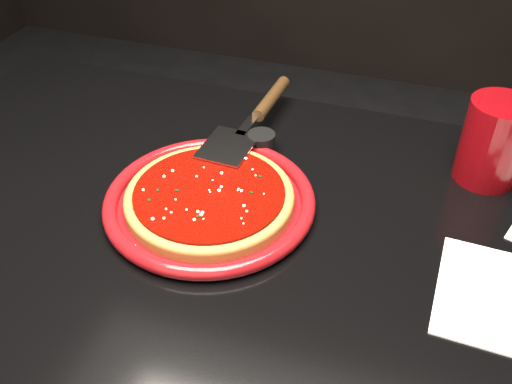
# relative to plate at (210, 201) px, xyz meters

# --- Properties ---
(plate) EXTENTS (0.33, 0.33, 0.02)m
(plate) POSITION_rel_plate_xyz_m (0.00, 0.00, 0.00)
(plate) COLOR maroon
(plate) RESTS_ON table
(pizza_crust) EXTENTS (0.26, 0.26, 0.01)m
(pizza_crust) POSITION_rel_plate_xyz_m (-0.00, -0.00, 0.00)
(pizza_crust) COLOR brown
(pizza_crust) RESTS_ON plate
(pizza_crust_rim) EXTENTS (0.26, 0.26, 0.02)m
(pizza_crust_rim) POSITION_rel_plate_xyz_m (-0.00, -0.00, 0.01)
(pizza_crust_rim) COLOR brown
(pizza_crust_rim) RESTS_ON plate
(pizza_sauce) EXTENTS (0.23, 0.23, 0.01)m
(pizza_sauce) POSITION_rel_plate_xyz_m (-0.00, -0.00, 0.01)
(pizza_sauce) COLOR #750802
(pizza_sauce) RESTS_ON plate
(parmesan_dusting) EXTENTS (0.21, 0.21, 0.01)m
(parmesan_dusting) POSITION_rel_plate_xyz_m (-0.00, -0.00, 0.02)
(parmesan_dusting) COLOR #F6EBBC
(parmesan_dusting) RESTS_ON plate
(basil_flecks) EXTENTS (0.19, 0.19, 0.00)m
(basil_flecks) POSITION_rel_plate_xyz_m (0.00, 0.00, 0.02)
(basil_flecks) COLOR black
(basil_flecks) RESTS_ON plate
(pizza_server) EXTENTS (0.11, 0.32, 0.02)m
(pizza_server) POSITION_rel_plate_xyz_m (0.00, 0.19, 0.03)
(pizza_server) COLOR silver
(pizza_server) RESTS_ON plate
(cup) EXTENTS (0.10, 0.10, 0.13)m
(cup) POSITION_rel_plate_xyz_m (0.37, 0.20, 0.05)
(cup) COLOR maroon
(cup) RESTS_ON table
(napkin_a) EXTENTS (0.18, 0.18, 0.00)m
(napkin_a) POSITION_rel_plate_xyz_m (0.41, -0.05, -0.01)
(napkin_a) COLOR white
(napkin_a) RESTS_ON table
(ramekin) EXTENTS (0.05, 0.05, 0.03)m
(ramekin) POSITION_rel_plate_xyz_m (0.03, 0.16, 0.01)
(ramekin) COLOR black
(ramekin) RESTS_ON table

